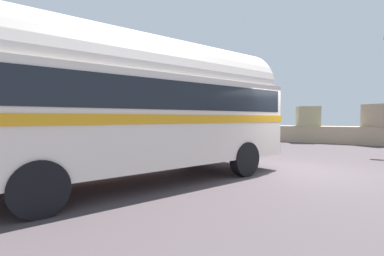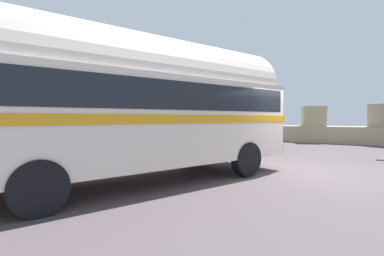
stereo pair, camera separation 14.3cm
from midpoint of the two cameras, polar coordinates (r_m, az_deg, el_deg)
name	(u,v)px [view 1 (the left image)]	position (r m, az deg, el deg)	size (l,w,h in m)	color
ground	(302,173)	(9.20, 20.64, -8.39)	(32.00, 26.00, 0.02)	#463E41
breakwater	(340,132)	(20.78, 27.18, -0.63)	(31.36, 2.18, 2.50)	tan
vintage_coach	(143,102)	(7.27, -10.29, 5.13)	(4.99, 8.90, 3.70)	black
second_coach	(31,106)	(11.20, -29.71, 3.80)	(4.53, 8.91, 3.70)	black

